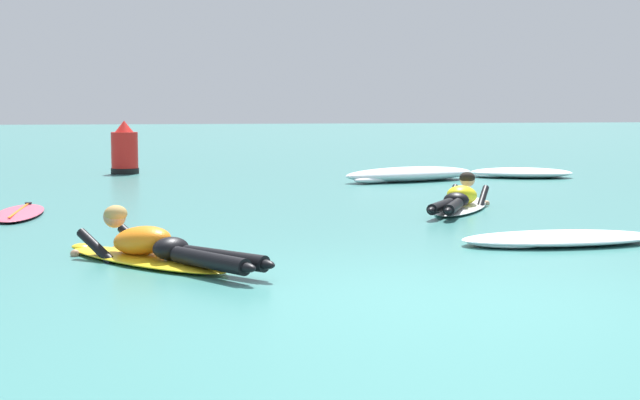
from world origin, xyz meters
name	(u,v)px	position (x,y,z in m)	size (l,w,h in m)	color
ground_plane	(249,186)	(0.00, 10.00, 0.00)	(120.00, 120.00, 0.00)	#387A75
surfer_near	(154,249)	(-1.98, 1.95, 0.14)	(1.85, 2.39, 0.53)	yellow
surfer_far	(460,201)	(2.24, 5.46, 0.14)	(1.72, 2.41, 0.55)	white
drifting_surfboard	(20,213)	(-3.53, 6.18, 0.03)	(0.67, 2.06, 0.16)	#E54C66
whitewater_front	(560,238)	(2.14, 2.33, 0.06)	(2.11, 0.90, 0.13)	white
whitewater_mid_left	(410,174)	(3.13, 10.43, 0.13)	(2.92, 1.62, 0.27)	white
whitewater_mid_right	(521,173)	(5.58, 10.86, 0.09)	(2.26, 1.76, 0.19)	white
channel_marker_buoy	(125,152)	(-2.11, 13.57, 0.45)	(0.58, 0.58, 1.11)	red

